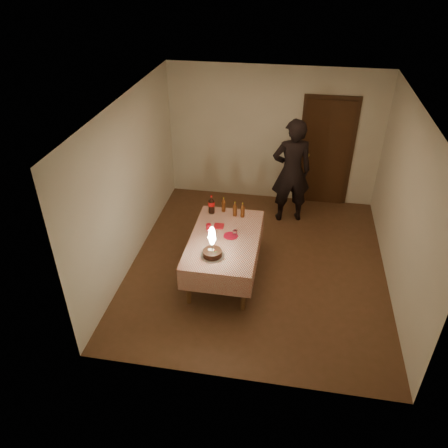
{
  "coord_description": "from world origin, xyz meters",
  "views": [
    {
      "loc": [
        0.41,
        -5.58,
        4.38
      ],
      "look_at": [
        -0.49,
        -0.38,
        0.95
      ],
      "focal_mm": 35.0,
      "sensor_mm": 36.0,
      "label": 1
    }
  ],
  "objects": [
    {
      "name": "clear_cup",
      "position": [
        -0.34,
        -0.25,
        0.72
      ],
      "size": [
        0.07,
        0.07,
        0.09
      ],
      "primitive_type": "cylinder",
      "color": "silver",
      "rests_on": "dining_table"
    },
    {
      "name": "amber_bottle_right",
      "position": [
        -0.31,
        0.3,
        0.79
      ],
      "size": [
        0.06,
        0.06,
        0.26
      ],
      "color": "#52270E",
      "rests_on": "dining_table"
    },
    {
      "name": "room_shell",
      "position": [
        0.03,
        0.08,
        1.65
      ],
      "size": [
        4.04,
        4.54,
        2.62
      ],
      "color": "silver",
      "rests_on": "ground"
    },
    {
      "name": "napkin_stack",
      "position": [
        -0.63,
        -0.05,
        0.69
      ],
      "size": [
        0.15,
        0.15,
        0.02
      ],
      "primitive_type": "cube",
      "color": "#B2141E",
      "rests_on": "dining_table"
    },
    {
      "name": "amber_bottle_left",
      "position": [
        -0.63,
        0.42,
        0.79
      ],
      "size": [
        0.06,
        0.06,
        0.26
      ],
      "color": "#52270E",
      "rests_on": "dining_table"
    },
    {
      "name": "red_cup",
      "position": [
        -0.76,
        -0.16,
        0.73
      ],
      "size": [
        0.08,
        0.08,
        0.1
      ],
      "primitive_type": "cylinder",
      "color": "red",
      "rests_on": "dining_table"
    },
    {
      "name": "red_plate",
      "position": [
        -0.4,
        -0.27,
        0.68
      ],
      "size": [
        0.22,
        0.22,
        0.01
      ],
      "primitive_type": "cylinder",
      "color": "#B60C26",
      "rests_on": "dining_table"
    },
    {
      "name": "photographer",
      "position": [
        0.4,
        1.48,
        0.97
      ],
      "size": [
        0.8,
        0.62,
        1.93
      ],
      "color": "black",
      "rests_on": "ground"
    },
    {
      "name": "cola_bottle",
      "position": [
        -0.82,
        0.34,
        0.83
      ],
      "size": [
        0.1,
        0.1,
        0.32
      ],
      "color": "black",
      "rests_on": "dining_table"
    },
    {
      "name": "amber_bottle_mid",
      "position": [
        -0.43,
        0.32,
        0.79
      ],
      "size": [
        0.06,
        0.06,
        0.26
      ],
      "color": "#52270E",
      "rests_on": "dining_table"
    },
    {
      "name": "birthday_cake",
      "position": [
        -0.58,
        -0.79,
        0.8
      ],
      "size": [
        0.34,
        0.34,
        0.48
      ],
      "color": "white",
      "rests_on": "dining_table"
    },
    {
      "name": "ground",
      "position": [
        0.0,
        0.0,
        0.0
      ],
      "size": [
        4.0,
        4.5,
        0.01
      ],
      "primitive_type": "cube",
      "color": "brown",
      "rests_on": "ground"
    },
    {
      "name": "dining_table",
      "position": [
        -0.49,
        -0.33,
        0.58
      ],
      "size": [
        1.02,
        1.72,
        0.68
      ],
      "color": "brown",
      "rests_on": "ground"
    }
  ]
}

